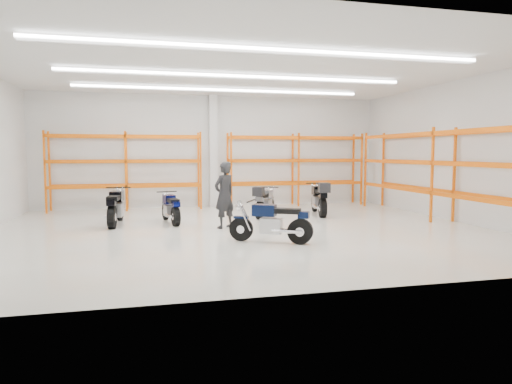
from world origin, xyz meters
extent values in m
plane|color=silver|center=(0.00, 0.00, 0.00)|extent=(14.00, 14.00, 0.00)
cube|color=white|center=(0.00, 6.00, 2.25)|extent=(14.00, 0.02, 4.50)
cube|color=white|center=(0.00, -6.00, 2.25)|extent=(14.00, 0.02, 4.50)
cube|color=white|center=(7.00, 0.00, 2.25)|extent=(0.02, 12.00, 4.50)
cube|color=white|center=(0.00, 0.00, 4.50)|extent=(14.00, 12.00, 0.02)
cube|color=white|center=(0.00, -3.00, 4.40)|extent=(10.00, 0.22, 0.10)
cube|color=white|center=(0.00, 0.50, 4.40)|extent=(10.00, 0.22, 0.10)
cube|color=white|center=(0.00, 3.50, 4.40)|extent=(10.00, 0.22, 0.10)
cylinder|color=black|center=(-0.37, -1.57, 0.30)|extent=(0.58, 0.39, 0.60)
cylinder|color=black|center=(0.94, -2.29, 0.31)|extent=(0.63, 0.46, 0.62)
cylinder|color=silver|center=(-0.37, -1.57, 0.30)|extent=(0.24, 0.22, 0.20)
cylinder|color=silver|center=(0.94, -2.29, 0.31)|extent=(0.29, 0.28, 0.22)
cube|color=black|center=(-0.37, -1.57, 0.60)|extent=(0.39, 0.30, 0.06)
cube|color=#B7B7BC|center=(0.31, -1.95, 0.42)|extent=(0.63, 0.56, 0.38)
cube|color=#A5A5AA|center=(0.64, -2.13, 0.32)|extent=(0.67, 0.44, 0.08)
cube|color=black|center=(0.15, -1.86, 0.80)|extent=(0.65, 0.57, 0.28)
cube|color=black|center=(0.64, -2.13, 0.80)|extent=(0.72, 0.58, 0.12)
cube|color=black|center=(1.01, -2.33, 0.72)|extent=(0.33, 0.32, 0.16)
cylinder|color=black|center=(-0.14, -1.69, 1.02)|extent=(0.37, 0.63, 0.04)
sphere|color=silver|center=(-0.40, -1.55, 0.86)|extent=(0.19, 0.19, 0.19)
cylinder|color=silver|center=(0.60, -2.29, 0.32)|extent=(0.70, 0.44, 0.09)
cylinder|color=black|center=(-3.51, 2.70, 0.32)|extent=(0.19, 0.65, 0.65)
cylinder|color=black|center=(-3.65, 1.10, 0.33)|extent=(0.25, 0.68, 0.67)
cylinder|color=silver|center=(-3.51, 2.70, 0.32)|extent=(0.17, 0.23, 0.22)
cylinder|color=silver|center=(-3.65, 1.10, 0.33)|extent=(0.24, 0.25, 0.24)
cube|color=black|center=(-3.51, 2.70, 0.65)|extent=(0.19, 0.40, 0.06)
cube|color=#B7B7BC|center=(-3.58, 1.87, 0.45)|extent=(0.44, 0.59, 0.41)
cube|color=#A5A5AA|center=(-3.62, 1.46, 0.34)|extent=(0.20, 0.76, 0.09)
cube|color=black|center=(-3.56, 2.06, 0.86)|extent=(0.42, 0.63, 0.30)
cube|color=black|center=(-3.62, 1.46, 0.86)|extent=(0.38, 0.74, 0.13)
cube|color=black|center=(-3.66, 1.01, 0.77)|extent=(0.26, 0.30, 0.17)
cylinder|color=black|center=(-3.53, 2.43, 1.10)|extent=(0.75, 0.11, 0.04)
sphere|color=silver|center=(-3.50, 2.75, 0.92)|extent=(0.20, 0.20, 0.20)
cylinder|color=silver|center=(-3.79, 1.43, 0.34)|extent=(0.17, 0.81, 0.10)
cylinder|color=black|center=(-2.07, 2.51, 0.28)|extent=(0.21, 0.57, 0.56)
cylinder|color=black|center=(-1.82, 1.14, 0.29)|extent=(0.27, 0.60, 0.58)
cylinder|color=silver|center=(-2.07, 2.51, 0.28)|extent=(0.16, 0.21, 0.19)
cylinder|color=silver|center=(-1.82, 1.14, 0.29)|extent=(0.22, 0.23, 0.20)
cube|color=#050B42|center=(-2.07, 2.51, 0.56)|extent=(0.20, 0.35, 0.06)
cube|color=#B7B7BC|center=(-1.94, 1.79, 0.39)|extent=(0.42, 0.54, 0.35)
cube|color=#A5A5AA|center=(-1.88, 1.45, 0.30)|extent=(0.23, 0.66, 0.07)
cube|color=#050B42|center=(-1.97, 1.96, 0.74)|extent=(0.40, 0.57, 0.26)
cube|color=black|center=(-1.88, 1.45, 0.74)|extent=(0.38, 0.65, 0.11)
cube|color=#050B42|center=(-1.81, 1.06, 0.67)|extent=(0.24, 0.27, 0.15)
cylinder|color=black|center=(-2.03, 2.27, 0.95)|extent=(0.65, 0.15, 0.03)
sphere|color=silver|center=(-2.08, 2.54, 0.80)|extent=(0.18, 0.18, 0.18)
cylinder|color=silver|center=(-2.02, 1.38, 0.30)|extent=(0.21, 0.70, 0.08)
cylinder|color=black|center=(1.69, 3.14, 0.29)|extent=(0.39, 0.56, 0.58)
cylinder|color=black|center=(0.98, 1.89, 0.30)|extent=(0.45, 0.60, 0.60)
cylinder|color=silver|center=(1.69, 3.14, 0.29)|extent=(0.21, 0.23, 0.19)
cylinder|color=silver|center=(0.98, 1.89, 0.30)|extent=(0.27, 0.28, 0.21)
cube|color=gray|center=(1.69, 3.14, 0.58)|extent=(0.30, 0.37, 0.06)
cube|color=#B7B7BC|center=(1.32, 2.49, 0.40)|extent=(0.55, 0.61, 0.37)
cube|color=#A5A5AA|center=(1.14, 2.17, 0.31)|extent=(0.43, 0.64, 0.08)
cube|color=gray|center=(1.40, 2.64, 0.77)|extent=(0.55, 0.63, 0.27)
cube|color=black|center=(1.14, 2.17, 0.77)|extent=(0.56, 0.69, 0.12)
cube|color=gray|center=(0.94, 1.82, 0.69)|extent=(0.31, 0.32, 0.15)
cylinder|color=black|center=(1.57, 2.92, 0.98)|extent=(0.60, 0.36, 0.03)
sphere|color=silver|center=(1.71, 3.17, 0.83)|extent=(0.18, 0.18, 0.18)
cylinder|color=silver|center=(0.99, 2.21, 0.31)|extent=(0.43, 0.67, 0.09)
cube|color=black|center=(0.88, 1.72, 0.94)|extent=(0.47, 0.48, 0.29)
cylinder|color=black|center=(3.45, 3.35, 0.32)|extent=(0.25, 0.65, 0.64)
cylinder|color=black|center=(3.15, 1.79, 0.33)|extent=(0.31, 0.68, 0.66)
cylinder|color=silver|center=(3.45, 3.35, 0.32)|extent=(0.19, 0.24, 0.21)
cylinder|color=silver|center=(3.15, 1.79, 0.33)|extent=(0.25, 0.27, 0.23)
cube|color=black|center=(3.45, 3.35, 0.64)|extent=(0.23, 0.40, 0.06)
cube|color=#B7B7BC|center=(3.29, 2.54, 0.45)|extent=(0.48, 0.61, 0.40)
cube|color=#A5A5AA|center=(3.21, 2.14, 0.34)|extent=(0.27, 0.75, 0.08)
cube|color=black|center=(3.33, 2.73, 0.85)|extent=(0.47, 0.65, 0.30)
cube|color=black|center=(3.21, 2.14, 0.85)|extent=(0.44, 0.75, 0.13)
cube|color=black|center=(3.13, 1.71, 0.76)|extent=(0.28, 0.31, 0.17)
cylinder|color=black|center=(3.40, 3.08, 1.08)|extent=(0.74, 0.18, 0.04)
sphere|color=silver|center=(3.46, 3.39, 0.91)|extent=(0.20, 0.20, 0.20)
cylinder|color=silver|center=(3.04, 2.13, 0.34)|extent=(0.24, 0.80, 0.10)
cube|color=black|center=(3.11, 1.58, 1.04)|extent=(0.43, 0.46, 0.32)
imported|color=black|center=(-0.45, 0.45, 0.97)|extent=(0.85, 0.78, 1.95)
cube|color=white|center=(0.00, 5.82, 2.25)|extent=(0.32, 0.32, 4.50)
cube|color=#F5510A|center=(-6.20, 5.88, 1.50)|extent=(0.07, 0.07, 3.00)
cube|color=#F5510A|center=(-6.20, 5.08, 1.50)|extent=(0.07, 0.07, 3.00)
cube|color=#F5510A|center=(-3.40, 5.88, 1.50)|extent=(0.07, 0.07, 3.00)
cube|color=#F5510A|center=(-3.40, 5.08, 1.50)|extent=(0.07, 0.07, 3.00)
cube|color=#F5510A|center=(-0.60, 5.88, 1.50)|extent=(0.07, 0.07, 3.00)
cube|color=#F5510A|center=(-0.60, 5.08, 1.50)|extent=(0.07, 0.07, 3.00)
cube|color=#F5510A|center=(-3.40, 5.88, 0.94)|extent=(5.60, 0.07, 0.12)
cube|color=#F5510A|center=(-3.40, 5.08, 0.94)|extent=(5.60, 0.07, 0.12)
cube|color=#F5510A|center=(-3.40, 5.88, 1.88)|extent=(5.60, 0.07, 0.12)
cube|color=#F5510A|center=(-3.40, 5.08, 1.88)|extent=(5.60, 0.07, 0.12)
cube|color=#F5510A|center=(-3.40, 5.88, 2.81)|extent=(5.60, 0.07, 0.12)
cube|color=#F5510A|center=(-3.40, 5.08, 2.81)|extent=(5.60, 0.07, 0.12)
cube|color=#F5510A|center=(0.60, 5.88, 1.50)|extent=(0.07, 0.07, 3.00)
cube|color=#F5510A|center=(0.60, 5.08, 1.50)|extent=(0.07, 0.07, 3.00)
cube|color=#F5510A|center=(3.40, 5.88, 1.50)|extent=(0.07, 0.07, 3.00)
cube|color=#F5510A|center=(3.40, 5.08, 1.50)|extent=(0.07, 0.07, 3.00)
cube|color=#F5510A|center=(6.20, 5.88, 1.50)|extent=(0.07, 0.07, 3.00)
cube|color=#F5510A|center=(6.20, 5.08, 1.50)|extent=(0.07, 0.07, 3.00)
cube|color=#F5510A|center=(3.40, 5.88, 0.94)|extent=(5.60, 0.07, 0.12)
cube|color=#F5510A|center=(3.40, 5.08, 0.94)|extent=(5.60, 0.07, 0.12)
cube|color=#F5510A|center=(3.40, 5.88, 1.88)|extent=(5.60, 0.07, 0.12)
cube|color=#F5510A|center=(3.40, 5.08, 1.88)|extent=(5.60, 0.07, 0.12)
cube|color=#F5510A|center=(3.40, 5.88, 2.81)|extent=(5.60, 0.07, 0.12)
cube|color=#F5510A|center=(3.40, 5.08, 2.81)|extent=(5.60, 0.07, 0.12)
cube|color=#F5510A|center=(6.88, 0.00, 1.50)|extent=(0.07, 0.07, 3.00)
cube|color=#F5510A|center=(6.08, 0.00, 1.50)|extent=(0.07, 0.07, 3.00)
cube|color=#F5510A|center=(6.88, 4.50, 1.50)|extent=(0.07, 0.07, 3.00)
cube|color=#F5510A|center=(6.08, 4.50, 1.50)|extent=(0.07, 0.07, 3.00)
cube|color=#F5510A|center=(6.88, 0.00, 0.94)|extent=(0.07, 9.00, 0.12)
cube|color=#F5510A|center=(6.08, 0.00, 0.94)|extent=(0.07, 9.00, 0.12)
cube|color=#F5510A|center=(6.88, 0.00, 1.88)|extent=(0.07, 9.00, 0.12)
cube|color=#F5510A|center=(6.08, 0.00, 1.88)|extent=(0.07, 9.00, 0.12)
cube|color=#F5510A|center=(6.88, 0.00, 2.81)|extent=(0.07, 9.00, 0.12)
cube|color=#F5510A|center=(6.08, 0.00, 2.81)|extent=(0.07, 9.00, 0.12)
camera|label=1|loc=(-2.64, -12.62, 2.22)|focal=32.00mm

